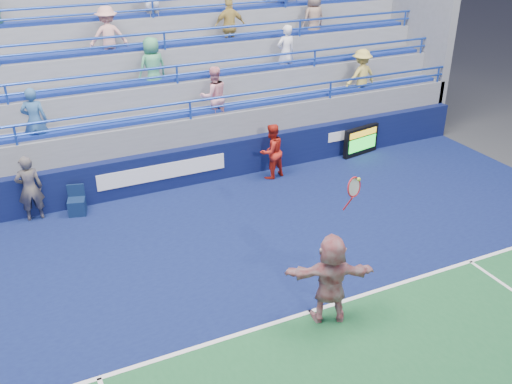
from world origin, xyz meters
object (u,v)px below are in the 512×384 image
judge_chair (77,205)px  tennis_player (331,279)px  ball_girl (271,151)px  serve_speed_board (361,141)px  line_judge (30,188)px

judge_chair → tennis_player: bearing=-60.3°
judge_chair → ball_girl: (5.50, -0.15, 0.57)m
serve_speed_board → judge_chair: size_ratio=1.78×
judge_chair → tennis_player: size_ratio=0.26×
serve_speed_board → ball_girl: size_ratio=0.83×
judge_chair → tennis_player: tennis_player is taller
line_judge → ball_girl: 6.54m
ball_girl → tennis_player: bearing=58.4°
line_judge → ball_girl: bearing=176.5°
serve_speed_board → line_judge: size_ratio=0.79×
judge_chair → serve_speed_board: bearing=1.0°
serve_speed_board → judge_chair: 8.83m
judge_chair → line_judge: size_ratio=0.44×
line_judge → tennis_player: bearing=124.8°
judge_chair → line_judge: bearing=169.9°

